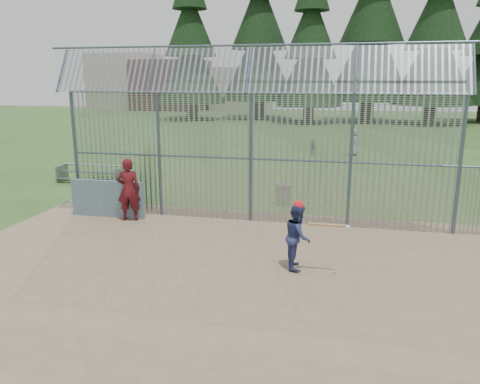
% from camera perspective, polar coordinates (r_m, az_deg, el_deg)
% --- Properties ---
extents(ground, '(120.00, 120.00, 0.00)m').
position_cam_1_polar(ground, '(11.68, -2.17, -8.48)').
color(ground, '#2D511E').
rests_on(ground, ground).
extents(dirt_infield, '(14.00, 10.00, 0.02)m').
position_cam_1_polar(dirt_infield, '(11.23, -2.83, -9.37)').
color(dirt_infield, '#756047').
rests_on(dirt_infield, ground).
extents(dugout_wall, '(2.50, 0.12, 1.20)m').
position_cam_1_polar(dugout_wall, '(15.72, -15.85, -0.79)').
color(dugout_wall, '#38566B').
rests_on(dugout_wall, dirt_infield).
extents(batter, '(0.67, 0.82, 1.55)m').
position_cam_1_polar(batter, '(11.10, 7.05, -5.41)').
color(batter, navy).
rests_on(batter, dirt_infield).
extents(onlooker, '(0.82, 0.64, 1.99)m').
position_cam_1_polar(onlooker, '(15.08, -13.43, 0.30)').
color(onlooker, maroon).
rests_on(onlooker, dirt_infield).
extents(bg_kid_standing, '(0.90, 0.84, 1.55)m').
position_cam_1_polar(bg_kid_standing, '(28.37, 13.80, 5.89)').
color(bg_kid_standing, gray).
rests_on(bg_kid_standing, ground).
extents(bg_kid_seated, '(0.60, 0.34, 0.96)m').
position_cam_1_polar(bg_kid_seated, '(27.97, 8.90, 5.41)').
color(bg_kid_seated, slate).
rests_on(bg_kid_seated, ground).
extents(batting_gear, '(1.30, 0.57, 0.54)m').
position_cam_1_polar(batting_gear, '(10.84, 8.06, -2.24)').
color(batting_gear, red).
rests_on(batting_gear, ground).
extents(trash_can, '(0.56, 0.56, 0.82)m').
position_cam_1_polar(trash_can, '(16.82, 5.29, -0.24)').
color(trash_can, gray).
rests_on(trash_can, ground).
extents(bleacher, '(3.00, 0.95, 0.72)m').
position_cam_1_polar(bleacher, '(21.38, -17.74, 2.22)').
color(bleacher, slate).
rests_on(bleacher, ground).
extents(backstop_fence, '(20.09, 0.81, 5.30)m').
position_cam_1_polar(backstop_fence, '(14.07, 8.53, 5.16)').
color(backstop_fence, '#47566B').
rests_on(backstop_fence, ground).
extents(conifer_row, '(38.48, 12.26, 20.20)m').
position_cam_1_polar(conifer_row, '(52.37, 12.37, 20.38)').
color(conifer_row, '#332319').
rests_on(conifer_row, ground).
extents(distant_buildings, '(26.50, 10.50, 8.00)m').
position_cam_1_polar(distant_buildings, '(71.81, -8.80, 12.82)').
color(distant_buildings, brown).
rests_on(distant_buildings, ground).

